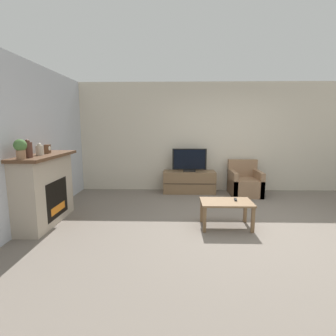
{
  "coord_description": "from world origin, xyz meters",
  "views": [
    {
      "loc": [
        -1.18,
        -4.22,
        1.65
      ],
      "look_at": [
        -1.31,
        0.67,
        0.85
      ],
      "focal_mm": 28.0,
      "sensor_mm": 36.0,
      "label": 1
    }
  ],
  "objects_px": {
    "tv_stand": "(189,182)",
    "armchair": "(245,183)",
    "mantel_vase_left": "(28,149)",
    "tv": "(189,161)",
    "coffee_table": "(226,205)",
    "fireplace": "(45,189)",
    "mantel_clock": "(47,149)",
    "mantel_vase_centre_left": "(40,150)",
    "potted_plant": "(20,148)",
    "remote": "(236,199)"
  },
  "relations": [
    {
      "from": "mantel_vase_left",
      "to": "mantel_clock",
      "type": "height_order",
      "value": "mantel_vase_left"
    },
    {
      "from": "potted_plant",
      "to": "armchair",
      "type": "xyz_separation_m",
      "value": [
        3.84,
        2.57,
        -1.07
      ]
    },
    {
      "from": "coffee_table",
      "to": "fireplace",
      "type": "bearing_deg",
      "value": 177.95
    },
    {
      "from": "mantel_vase_left",
      "to": "coffee_table",
      "type": "bearing_deg",
      "value": 6.36
    },
    {
      "from": "tv",
      "to": "armchair",
      "type": "bearing_deg",
      "value": -7.2
    },
    {
      "from": "mantel_clock",
      "to": "coffee_table",
      "type": "relative_size",
      "value": 0.18
    },
    {
      "from": "potted_plant",
      "to": "coffee_table",
      "type": "xyz_separation_m",
      "value": [
        3.0,
        0.52,
        -0.97
      ]
    },
    {
      "from": "potted_plant",
      "to": "remote",
      "type": "relative_size",
      "value": 1.83
    },
    {
      "from": "mantel_vase_centre_left",
      "to": "fireplace",
      "type": "bearing_deg",
      "value": 98.71
    },
    {
      "from": "fireplace",
      "to": "mantel_vase_left",
      "type": "relative_size",
      "value": 5.49
    },
    {
      "from": "potted_plant",
      "to": "coffee_table",
      "type": "distance_m",
      "value": 3.2
    },
    {
      "from": "fireplace",
      "to": "mantel_vase_centre_left",
      "type": "relative_size",
      "value": 7.6
    },
    {
      "from": "tv_stand",
      "to": "armchair",
      "type": "distance_m",
      "value": 1.33
    },
    {
      "from": "tv",
      "to": "remote",
      "type": "height_order",
      "value": "tv"
    },
    {
      "from": "mantel_vase_centre_left",
      "to": "potted_plant",
      "type": "relative_size",
      "value": 0.69
    },
    {
      "from": "fireplace",
      "to": "remote",
      "type": "relative_size",
      "value": 9.57
    },
    {
      "from": "potted_plant",
      "to": "coffee_table",
      "type": "relative_size",
      "value": 0.34
    },
    {
      "from": "fireplace",
      "to": "tv",
      "type": "relative_size",
      "value": 1.78
    },
    {
      "from": "armchair",
      "to": "remote",
      "type": "xyz_separation_m",
      "value": [
        -0.67,
        -1.98,
        0.17
      ]
    },
    {
      "from": "armchair",
      "to": "coffee_table",
      "type": "height_order",
      "value": "armchair"
    },
    {
      "from": "mantel_vase_left",
      "to": "tv_stand",
      "type": "distance_m",
      "value": 3.74
    },
    {
      "from": "tv_stand",
      "to": "armchair",
      "type": "height_order",
      "value": "armchair"
    },
    {
      "from": "tv_stand",
      "to": "remote",
      "type": "relative_size",
      "value": 8.24
    },
    {
      "from": "tv",
      "to": "mantel_vase_centre_left",
      "type": "bearing_deg",
      "value": -138.57
    },
    {
      "from": "mantel_vase_centre_left",
      "to": "tv_stand",
      "type": "bearing_deg",
      "value": 41.45
    },
    {
      "from": "mantel_vase_centre_left",
      "to": "coffee_table",
      "type": "relative_size",
      "value": 0.24
    },
    {
      "from": "mantel_vase_centre_left",
      "to": "armchair",
      "type": "distance_m",
      "value": 4.47
    },
    {
      "from": "mantel_clock",
      "to": "tv",
      "type": "bearing_deg",
      "value": 37.96
    },
    {
      "from": "tv",
      "to": "coffee_table",
      "type": "distance_m",
      "value": 2.31
    },
    {
      "from": "mantel_clock",
      "to": "fireplace",
      "type": "bearing_deg",
      "value": -96.85
    },
    {
      "from": "potted_plant",
      "to": "tv",
      "type": "xyz_separation_m",
      "value": [
        2.52,
        2.74,
        -0.55
      ]
    },
    {
      "from": "mantel_vase_left",
      "to": "tv_stand",
      "type": "bearing_deg",
      "value": 45.43
    },
    {
      "from": "mantel_vase_left",
      "to": "coffee_table",
      "type": "relative_size",
      "value": 0.33
    },
    {
      "from": "tv",
      "to": "coffee_table",
      "type": "xyz_separation_m",
      "value": [
        0.48,
        -2.22,
        -0.43
      ]
    },
    {
      "from": "mantel_vase_left",
      "to": "potted_plant",
      "type": "bearing_deg",
      "value": -90.0
    },
    {
      "from": "potted_plant",
      "to": "tv",
      "type": "bearing_deg",
      "value": 47.4
    },
    {
      "from": "mantel_clock",
      "to": "tv",
      "type": "relative_size",
      "value": 0.18
    },
    {
      "from": "mantel_vase_left",
      "to": "tv",
      "type": "relative_size",
      "value": 0.32
    },
    {
      "from": "tv",
      "to": "armchair",
      "type": "height_order",
      "value": "tv"
    },
    {
      "from": "coffee_table",
      "to": "remote",
      "type": "bearing_deg",
      "value": 24.44
    },
    {
      "from": "tv",
      "to": "coffee_table",
      "type": "relative_size",
      "value": 1.01
    },
    {
      "from": "fireplace",
      "to": "tv",
      "type": "xyz_separation_m",
      "value": [
        2.54,
        2.11,
        0.2
      ]
    },
    {
      "from": "remote",
      "to": "coffee_table",
      "type": "bearing_deg",
      "value": -147.43
    },
    {
      "from": "tv_stand",
      "to": "tv",
      "type": "height_order",
      "value": "tv"
    },
    {
      "from": "mantel_vase_left",
      "to": "tv_stand",
      "type": "relative_size",
      "value": 0.21
    },
    {
      "from": "coffee_table",
      "to": "potted_plant",
      "type": "bearing_deg",
      "value": -170.19
    },
    {
      "from": "mantel_vase_left",
      "to": "tv",
      "type": "bearing_deg",
      "value": 45.4
    },
    {
      "from": "potted_plant",
      "to": "tv_stand",
      "type": "height_order",
      "value": "potted_plant"
    },
    {
      "from": "tv",
      "to": "armchair",
      "type": "distance_m",
      "value": 1.43
    },
    {
      "from": "fireplace",
      "to": "mantel_vase_left",
      "type": "xyz_separation_m",
      "value": [
        0.02,
        -0.44,
        0.7
      ]
    }
  ]
}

